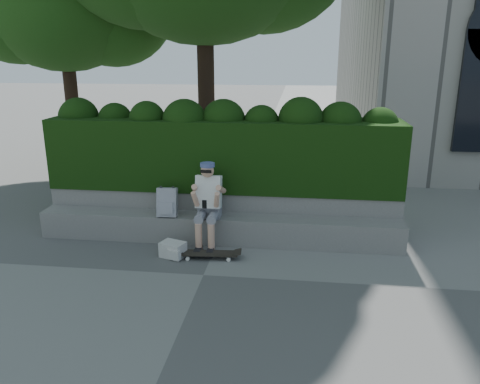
# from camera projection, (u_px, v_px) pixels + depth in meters

# --- Properties ---
(ground) EXTENTS (80.00, 80.00, 0.00)m
(ground) POSITION_uv_depth(u_px,v_px,m) (203.00, 275.00, 6.64)
(ground) COLOR slate
(ground) RESTS_ON ground
(bench_ledge) EXTENTS (6.00, 0.45, 0.45)m
(bench_ledge) POSITION_uv_depth(u_px,v_px,m) (218.00, 229.00, 7.76)
(bench_ledge) COLOR gray
(bench_ledge) RESTS_ON ground
(planter_wall) EXTENTS (6.00, 0.50, 0.75)m
(planter_wall) POSITION_uv_depth(u_px,v_px,m) (222.00, 211.00, 8.17)
(planter_wall) COLOR gray
(planter_wall) RESTS_ON ground
(hedge) EXTENTS (6.00, 1.00, 1.20)m
(hedge) POSITION_uv_depth(u_px,v_px,m) (224.00, 154.00, 8.10)
(hedge) COLOR black
(hedge) RESTS_ON planter_wall
(person) EXTENTS (0.40, 0.76, 1.38)m
(person) POSITION_uv_depth(u_px,v_px,m) (208.00, 201.00, 7.45)
(person) COLOR gray
(person) RESTS_ON ground
(skateboard) EXTENTS (0.90, 0.29, 0.09)m
(skateboard) POSITION_uv_depth(u_px,v_px,m) (209.00, 254.00, 7.15)
(skateboard) COLOR black
(skateboard) RESTS_ON ground
(backpack_plaid) EXTENTS (0.33, 0.19, 0.47)m
(backpack_plaid) POSITION_uv_depth(u_px,v_px,m) (167.00, 202.00, 7.63)
(backpack_plaid) COLOR silver
(backpack_plaid) RESTS_ON bench_ledge
(backpack_ground) EXTENTS (0.43, 0.36, 0.23)m
(backpack_ground) POSITION_uv_depth(u_px,v_px,m) (173.00, 249.00, 7.21)
(backpack_ground) COLOR beige
(backpack_ground) RESTS_ON ground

